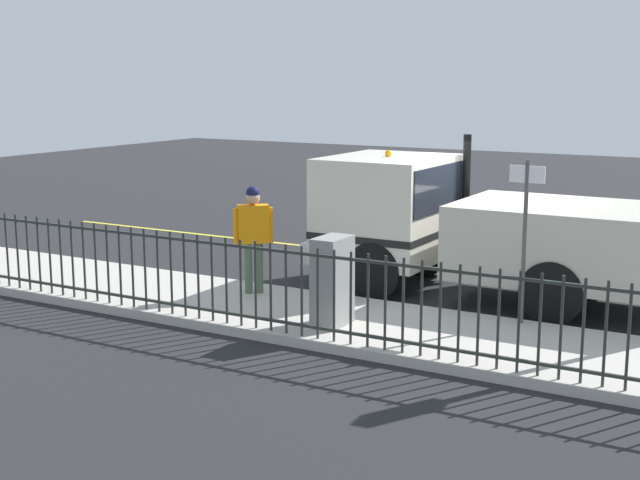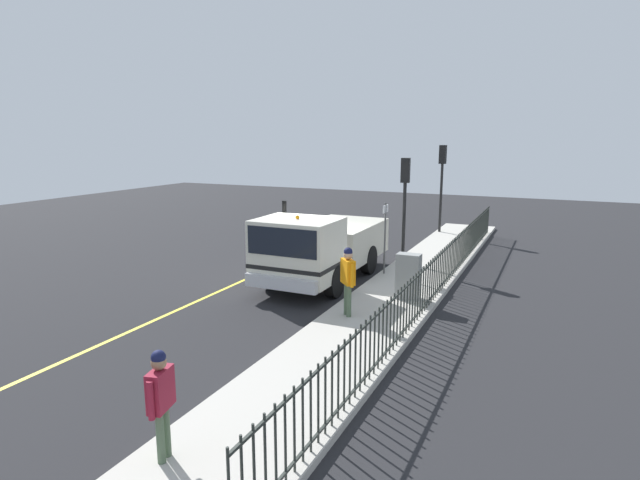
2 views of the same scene
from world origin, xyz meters
name	(u,v)px [view 2 (image 2 of 2)]	position (x,y,z in m)	size (l,w,h in m)	color
ground_plane	(311,281)	(0.00, 0.00, 0.00)	(54.36, 54.36, 0.00)	#232326
sidewalk_slab	(403,290)	(3.01, 0.00, 0.07)	(2.44, 24.71, 0.14)	#B7B2A8
lane_marking	(257,274)	(-2.02, 0.00, 0.00)	(0.12, 22.24, 0.01)	yellow
work_truck	(319,245)	(0.30, -0.09, 1.24)	(2.36, 6.11, 2.61)	silver
worker_standing	(348,274)	(2.41, -2.92, 1.21)	(0.50, 0.51, 1.75)	orange
pedestrian_distant	(161,393)	(2.30, -9.52, 1.13)	(0.30, 0.59, 1.62)	maroon
iron_fence	(440,271)	(4.08, 0.00, 0.77)	(0.04, 21.04, 1.24)	#2D332D
traffic_light_near	(405,189)	(2.10, 3.16, 2.77)	(0.32, 0.24, 3.69)	black
traffic_light_mid	(442,171)	(1.98, 9.81, 2.99)	(0.33, 0.26, 4.03)	black
utility_cabinet	(408,276)	(3.40, -0.91, 0.77)	(0.65, 0.38, 1.27)	gray
traffic_cone	(289,253)	(-1.87, 1.99, 0.32)	(0.45, 0.45, 0.64)	orange
street_sign	(385,230)	(1.97, 1.40, 1.60)	(0.06, 0.50, 2.34)	#4C4C4C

